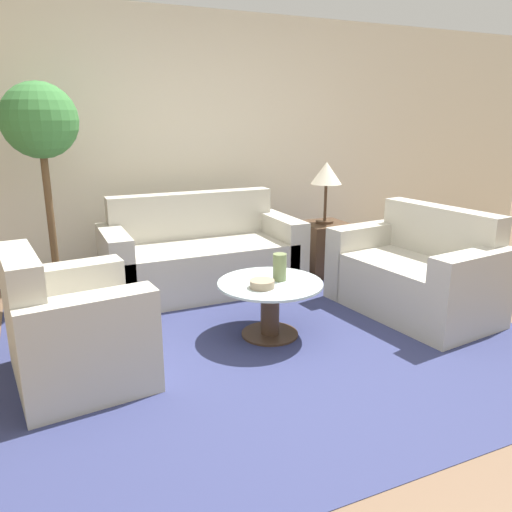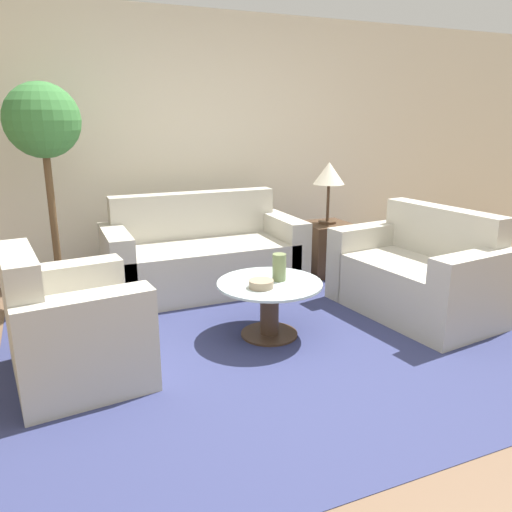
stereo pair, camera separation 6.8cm
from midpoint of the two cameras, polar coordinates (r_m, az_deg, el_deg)
The scene contains 12 objects.
ground_plane at distance 3.15m, azimuth 5.40°, elevation -14.43°, with size 14.00×14.00×0.00m, color brown.
wall_back at distance 5.30m, azimuth -9.44°, elevation 12.48°, with size 10.00×0.06×2.60m.
rug at distance 3.77m, azimuth 1.06°, elevation -8.96°, with size 3.67×3.32×0.01m.
sofa_main at distance 4.72m, azimuth -6.71°, elevation -0.19°, with size 1.79×0.81×0.88m.
armchair at distance 3.28m, azimuth -21.10°, elevation -8.36°, with size 0.84×0.96×0.84m.
loveseat at distance 4.34m, azimuth 17.54°, elevation -2.24°, with size 0.93×1.39×0.86m.
coffee_table at distance 3.67m, azimuth 1.08°, elevation -5.18°, with size 0.77×0.77×0.42m.
side_table at distance 5.20m, azimuth 7.36°, elevation 0.93°, with size 0.46×0.46×0.53m.
table_lamp at distance 5.06m, azimuth 7.66°, elevation 9.13°, with size 0.31×0.31×0.61m.
potted_plant at distance 4.44m, azimuth -23.52°, elevation 10.44°, with size 0.60×0.60×1.84m.
vase at distance 3.63m, azimuth 2.18°, elevation -1.27°, with size 0.10×0.10×0.20m.
bowl at distance 3.49m, azimuth 0.14°, elevation -3.21°, with size 0.17×0.17×0.06m.
Camera 1 is at (-1.41, -2.34, 1.57)m, focal length 35.00 mm.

